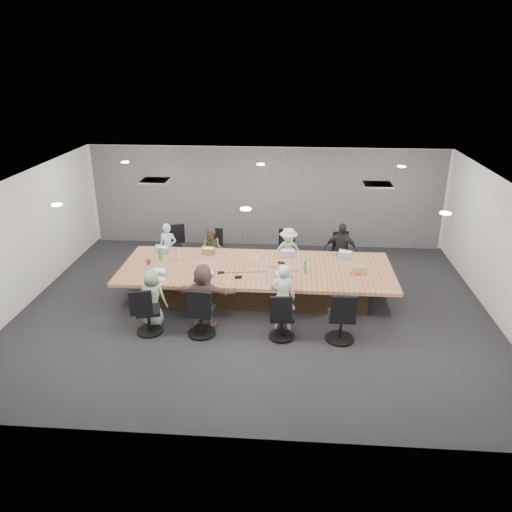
# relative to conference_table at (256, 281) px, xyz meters

# --- Properties ---
(floor) EXTENTS (10.00, 8.00, 0.00)m
(floor) POSITION_rel_conference_table_xyz_m (0.00, -0.50, -0.40)
(floor) COLOR #25252A
(floor) RESTS_ON ground
(ceiling) EXTENTS (10.00, 8.00, 0.00)m
(ceiling) POSITION_rel_conference_table_xyz_m (0.00, -0.50, 2.40)
(ceiling) COLOR white
(ceiling) RESTS_ON wall_back
(wall_back) EXTENTS (10.00, 0.00, 2.80)m
(wall_back) POSITION_rel_conference_table_xyz_m (0.00, 3.50, 1.00)
(wall_back) COLOR silver
(wall_back) RESTS_ON ground
(wall_front) EXTENTS (10.00, 0.00, 2.80)m
(wall_front) POSITION_rel_conference_table_xyz_m (0.00, -4.50, 1.00)
(wall_front) COLOR silver
(wall_front) RESTS_ON ground
(wall_left) EXTENTS (0.00, 8.00, 2.80)m
(wall_left) POSITION_rel_conference_table_xyz_m (-5.00, -0.50, 1.00)
(wall_left) COLOR silver
(wall_left) RESTS_ON ground
(wall_right) EXTENTS (0.00, 8.00, 2.80)m
(wall_right) POSITION_rel_conference_table_xyz_m (5.00, -0.50, 1.00)
(wall_right) COLOR silver
(wall_right) RESTS_ON ground
(curtain) EXTENTS (9.80, 0.04, 2.80)m
(curtain) POSITION_rel_conference_table_xyz_m (0.00, 3.42, 1.00)
(curtain) COLOR gray
(curtain) RESTS_ON ground
(conference_table) EXTENTS (6.00, 2.20, 0.74)m
(conference_table) POSITION_rel_conference_table_xyz_m (0.00, 0.00, 0.00)
(conference_table) COLOR #3B291A
(conference_table) RESTS_ON ground
(chair_0) EXTENTS (0.76, 0.76, 0.88)m
(chair_0) POSITION_rel_conference_table_xyz_m (-2.33, 1.70, 0.04)
(chair_0) COLOR black
(chair_0) RESTS_ON ground
(chair_1) EXTENTS (0.51, 0.51, 0.74)m
(chair_1) POSITION_rel_conference_table_xyz_m (-1.20, 1.70, -0.03)
(chair_1) COLOR black
(chair_1) RESTS_ON ground
(chair_2) EXTENTS (0.63, 0.63, 0.78)m
(chair_2) POSITION_rel_conference_table_xyz_m (0.69, 1.70, -0.01)
(chair_2) COLOR black
(chair_2) RESTS_ON ground
(chair_3) EXTENTS (0.58, 0.58, 0.73)m
(chair_3) POSITION_rel_conference_table_xyz_m (1.97, 1.70, -0.03)
(chair_3) COLOR black
(chair_3) RESTS_ON ground
(chair_4) EXTENTS (0.67, 0.67, 0.80)m
(chair_4) POSITION_rel_conference_table_xyz_m (-1.99, -1.70, -0.00)
(chair_4) COLOR black
(chair_4) RESTS_ON ground
(chair_5) EXTENTS (0.64, 0.64, 0.86)m
(chair_5) POSITION_rel_conference_table_xyz_m (-0.95, -1.70, 0.03)
(chair_5) COLOR black
(chair_5) RESTS_ON ground
(chair_6) EXTENTS (0.56, 0.56, 0.78)m
(chair_6) POSITION_rel_conference_table_xyz_m (0.62, -1.70, -0.01)
(chair_6) COLOR black
(chair_6) RESTS_ON ground
(chair_7) EXTENTS (0.59, 0.59, 0.87)m
(chair_7) POSITION_rel_conference_table_xyz_m (1.75, -1.70, 0.03)
(chair_7) COLOR black
(chair_7) RESTS_ON ground
(person_0) EXTENTS (0.46, 0.31, 1.24)m
(person_0) POSITION_rel_conference_table_xyz_m (-2.33, 1.35, 0.22)
(person_0) COLOR #ABDAEE
(person_0) RESTS_ON ground
(laptop_0) EXTENTS (0.39, 0.32, 0.02)m
(laptop_0) POSITION_rel_conference_table_xyz_m (-2.33, 0.80, 0.35)
(laptop_0) COLOR #B2B2B7
(laptop_0) RESTS_ON conference_table
(person_1) EXTENTS (0.61, 0.49, 1.18)m
(person_1) POSITION_rel_conference_table_xyz_m (-1.20, 1.35, 0.19)
(person_1) COLOR brown
(person_1) RESTS_ON ground
(laptop_1) EXTENTS (0.34, 0.26, 0.02)m
(laptop_1) POSITION_rel_conference_table_xyz_m (-1.20, 0.80, 0.35)
(laptop_1) COLOR #8C6647
(laptop_1) RESTS_ON conference_table
(person_2) EXTENTS (0.86, 0.60, 1.21)m
(person_2) POSITION_rel_conference_table_xyz_m (0.69, 1.35, 0.20)
(person_2) COLOR beige
(person_2) RESTS_ON ground
(laptop_2) EXTENTS (0.34, 0.24, 0.02)m
(laptop_2) POSITION_rel_conference_table_xyz_m (0.69, 0.80, 0.35)
(laptop_2) COLOR #B2B2B7
(laptop_2) RESTS_ON conference_table
(person_3) EXTENTS (0.85, 0.48, 1.37)m
(person_3) POSITION_rel_conference_table_xyz_m (1.97, 1.35, 0.28)
(person_3) COLOR black
(person_3) RESTS_ON ground
(laptop_3) EXTENTS (0.36, 0.29, 0.02)m
(laptop_3) POSITION_rel_conference_table_xyz_m (1.97, 0.80, 0.35)
(laptop_3) COLOR #B2B2B7
(laptop_3) RESTS_ON conference_table
(person_4) EXTENTS (0.63, 0.46, 1.19)m
(person_4) POSITION_rel_conference_table_xyz_m (-1.99, -1.35, 0.19)
(person_4) COLOR #8DAF94
(person_4) RESTS_ON ground
(laptop_4) EXTENTS (0.30, 0.22, 0.02)m
(laptop_4) POSITION_rel_conference_table_xyz_m (-1.99, -0.80, 0.35)
(laptop_4) COLOR #B2B2B7
(laptop_4) RESTS_ON conference_table
(person_5) EXTENTS (1.27, 0.47, 1.35)m
(person_5) POSITION_rel_conference_table_xyz_m (-0.95, -1.35, 0.27)
(person_5) COLOR brown
(person_5) RESTS_ON ground
(laptop_5) EXTENTS (0.34, 0.27, 0.02)m
(laptop_5) POSITION_rel_conference_table_xyz_m (-0.95, -0.80, 0.35)
(laptop_5) COLOR #B2B2B7
(laptop_5) RESTS_ON conference_table
(person_6) EXTENTS (0.52, 0.35, 1.39)m
(person_6) POSITION_rel_conference_table_xyz_m (0.62, -1.35, 0.30)
(person_6) COLOR silver
(person_6) RESTS_ON ground
(laptop_6) EXTENTS (0.36, 0.26, 0.02)m
(laptop_6) POSITION_rel_conference_table_xyz_m (0.62, -0.80, 0.35)
(laptop_6) COLOR #B2B2B7
(laptop_6) RESTS_ON conference_table
(bottle_green_left) EXTENTS (0.08, 0.08, 0.28)m
(bottle_green_left) POSITION_rel_conference_table_xyz_m (-2.23, 0.26, 0.48)
(bottle_green_left) COLOR #3C8547
(bottle_green_left) RESTS_ON conference_table
(bottle_green_right) EXTENTS (0.10, 0.10, 0.27)m
(bottle_green_right) POSITION_rel_conference_table_xyz_m (1.07, -0.22, 0.48)
(bottle_green_right) COLOR #3C8547
(bottle_green_right) RESTS_ON conference_table
(bottle_clear) EXTENTS (0.09, 0.09, 0.23)m
(bottle_clear) POSITION_rel_conference_table_xyz_m (-1.80, 0.27, 0.45)
(bottle_clear) COLOR silver
(bottle_clear) RESTS_ON conference_table
(cup_white_far) EXTENTS (0.11, 0.11, 0.11)m
(cup_white_far) POSITION_rel_conference_table_xyz_m (-0.02, 0.38, 0.39)
(cup_white_far) COLOR white
(cup_white_far) RESTS_ON conference_table
(cup_white_near) EXTENTS (0.08, 0.08, 0.09)m
(cup_white_near) POSITION_rel_conference_table_xyz_m (1.14, 0.10, 0.38)
(cup_white_near) COLOR white
(cup_white_near) RESTS_ON conference_table
(mug_brown) EXTENTS (0.11, 0.11, 0.11)m
(mug_brown) POSITION_rel_conference_table_xyz_m (-2.44, 0.00, 0.39)
(mug_brown) COLOR brown
(mug_brown) RESTS_ON conference_table
(mic_left) EXTENTS (0.17, 0.14, 0.03)m
(mic_left) POSITION_rel_conference_table_xyz_m (-0.74, -0.37, 0.35)
(mic_left) COLOR black
(mic_left) RESTS_ON conference_table
(mic_right) EXTENTS (0.17, 0.14, 0.03)m
(mic_right) POSITION_rel_conference_table_xyz_m (0.55, 0.27, 0.35)
(mic_right) COLOR black
(mic_right) RESTS_ON conference_table
(stapler) EXTENTS (0.16, 0.08, 0.06)m
(stapler) POSITION_rel_conference_table_xyz_m (-0.33, -0.61, 0.37)
(stapler) COLOR black
(stapler) RESTS_ON conference_table
(canvas_bag) EXTENTS (0.29, 0.19, 0.15)m
(canvas_bag) POSITION_rel_conference_table_xyz_m (2.24, -0.13, 0.41)
(canvas_bag) COLOR tan
(canvas_bag) RESTS_ON conference_table
(snack_packet) EXTENTS (0.20, 0.19, 0.04)m
(snack_packet) POSITION_rel_conference_table_xyz_m (2.13, -0.23, 0.36)
(snack_packet) COLOR #D85227
(snack_packet) RESTS_ON conference_table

